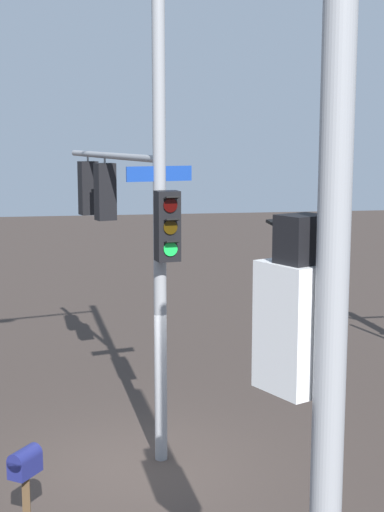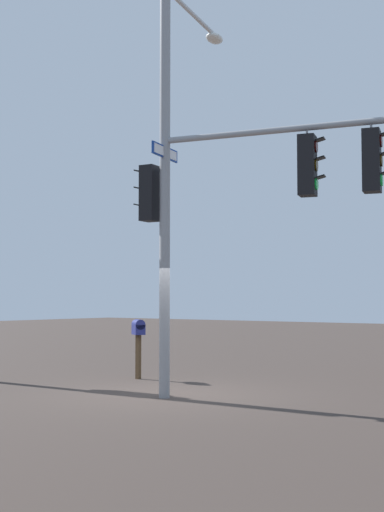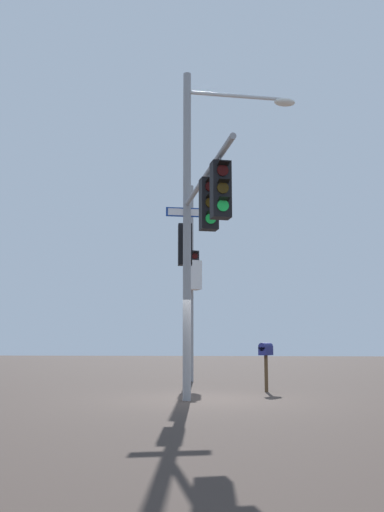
{
  "view_description": "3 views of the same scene",
  "coord_description": "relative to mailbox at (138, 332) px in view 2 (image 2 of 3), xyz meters",
  "views": [
    {
      "loc": [
        -1.14,
        -11.67,
        5.38
      ],
      "look_at": [
        0.94,
        0.43,
        3.42
      ],
      "focal_mm": 53.03,
      "sensor_mm": 36.0,
      "label": 1
    },
    {
      "loc": [
        10.98,
        8.95,
        1.92
      ],
      "look_at": [
        -0.15,
        0.52,
        2.75
      ],
      "focal_mm": 49.51,
      "sensor_mm": 36.0,
      "label": 2
    },
    {
      "loc": [
        -0.89,
        14.43,
        1.48
      ],
      "look_at": [
        0.22,
        0.72,
        3.56
      ],
      "focal_mm": 39.28,
      "sensor_mm": 36.0,
      "label": 3
    }
  ],
  "objects": [
    {
      "name": "ground_plane",
      "position": [
        1.7,
        2.26,
        -1.11
      ],
      "size": [
        80.0,
        80.0,
        0.0
      ],
      "primitive_type": "plane",
      "color": "#3B312B"
    },
    {
      "name": "main_signal_pole_assembly",
      "position": [
        1.65,
        3.55,
        3.51
      ],
      "size": [
        3.53,
        5.78,
        8.62
      ],
      "rotation": [
        0.0,
        0.0,
        1.82
      ],
      "color": "gray",
      "rests_on": "ground"
    },
    {
      "name": "mailbox",
      "position": [
        0.0,
        0.0,
        0.0
      ],
      "size": [
        0.45,
        0.5,
        1.41
      ],
      "rotation": [
        0.0,
        0.0,
        5.67
      ],
      "color": "#4C3823",
      "rests_on": "ground"
    }
  ]
}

